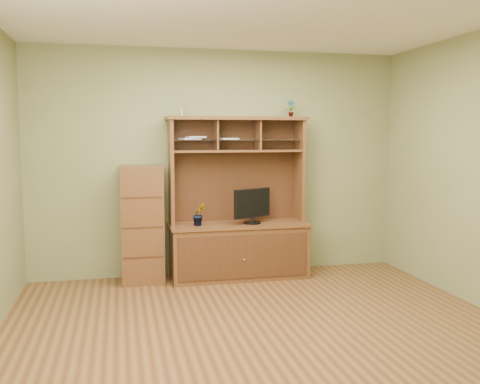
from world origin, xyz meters
name	(u,v)px	position (x,y,z in m)	size (l,w,h in m)	color
room	(262,175)	(0.00, 0.00, 1.35)	(4.54, 4.04, 2.74)	#4F2F16
media_hutch	(238,234)	(0.18, 1.73, 0.52)	(1.66, 0.61, 1.90)	#462514
monitor	(252,205)	(0.33, 1.65, 0.87)	(0.48, 0.27, 0.41)	black
orchid_plant	(199,214)	(-0.30, 1.65, 0.78)	(0.15, 0.12, 0.27)	#34591E
top_plant	(291,108)	(0.84, 1.80, 2.01)	(0.11, 0.08, 0.21)	#306021
reed_diffuser	(181,108)	(-0.48, 1.81, 2.00)	(0.05, 0.05, 0.25)	silver
magazines	(204,138)	(-0.20, 1.80, 1.65)	(0.71, 0.23, 0.04)	silver
side_cabinet	(142,224)	(-0.94, 1.76, 0.67)	(0.48, 0.44, 1.34)	#462514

